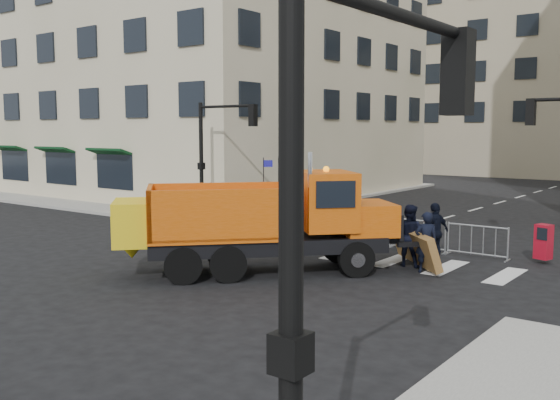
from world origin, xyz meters
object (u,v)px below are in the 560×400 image
Objects in this scene: cop_a at (426,242)px; cop_b at (409,235)px; plow_truck at (259,219)px; worker at (209,204)px; newspaper_box at (543,242)px; cop_c at (435,232)px.

cop_b reaches higher than cop_a.
plow_truck reaches higher than worker.
cop_b is at bearing -121.30° from newspaper_box.
cop_c is at bearing -111.43° from cop_a.
plow_truck reaches higher than cop_c.
plow_truck reaches higher than cop_a.
plow_truck is at bearing 2.02° from cop_a.
cop_a is 11.71m from worker.
plow_truck is at bearing -117.84° from newspaper_box.
plow_truck is 7.68× the size of newspaper_box.
cop_a is 0.94× the size of cop_b.
cop_c is 1.72× the size of newspaper_box.
worker reaches higher than newspaper_box.
cop_b is at bearing -67.90° from cop_a.
worker is 1.45× the size of newspaper_box.
cop_a is 1.65× the size of newspaper_box.
plow_truck is at bearing 45.42° from cop_b.
cop_b is 4.34m from newspaper_box.
newspaper_box is (2.88, 1.70, -0.25)m from cop_c.
worker is (-7.50, 5.75, -0.65)m from plow_truck.
cop_a is 4.18m from newspaper_box.
cop_b is at bearing 3.88° from cop_c.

